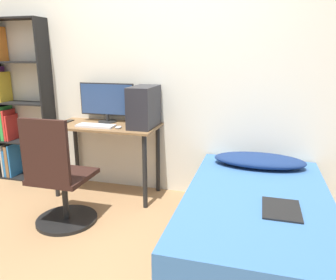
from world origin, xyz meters
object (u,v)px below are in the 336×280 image
at_px(bookshelf, 12,105).
at_px(pc_tower, 144,107).
at_px(monitor, 107,101).
at_px(keyboard, 96,126).
at_px(bed, 256,223).
at_px(office_chair, 60,186).

bearing_deg(bookshelf, pc_tower, -4.00).
height_order(monitor, keyboard, monitor).
height_order(bed, keyboard, keyboard).
bearing_deg(keyboard, bed, -19.35).
bearing_deg(bookshelf, keyboard, -11.76).
xyz_separation_m(bed, pc_tower, (-1.10, 0.67, 0.71)).
distance_m(monitor, keyboard, 0.32).
bearing_deg(bookshelf, monitor, 0.15).
distance_m(bookshelf, pc_tower, 1.62).
xyz_separation_m(monitor, pc_tower, (0.45, -0.12, -0.02)).
distance_m(office_chair, monitor, 1.04).
relative_size(bookshelf, monitor, 3.03).
bearing_deg(monitor, office_chair, -93.32).
relative_size(bookshelf, keyboard, 4.75).
bearing_deg(office_chair, pc_tower, 55.91).
xyz_separation_m(bed, keyboard, (-1.55, 0.54, 0.53)).
relative_size(bed, pc_tower, 4.34).
distance_m(bed, pc_tower, 1.47).
bearing_deg(pc_tower, bed, -31.51).
distance_m(office_chair, pc_tower, 1.05).
bearing_deg(pc_tower, keyboard, -164.23).
relative_size(bed, monitor, 3.05).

